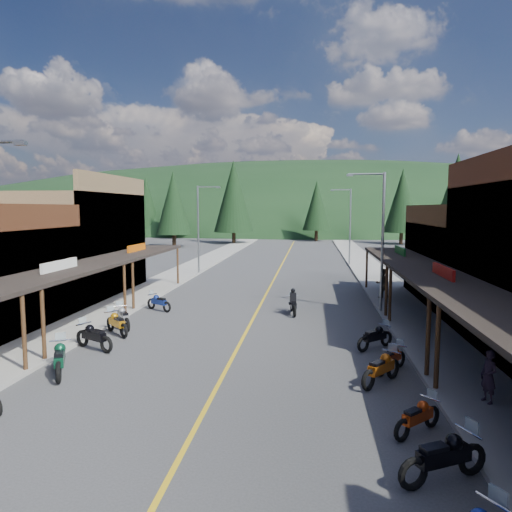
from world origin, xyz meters
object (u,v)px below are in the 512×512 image
(pine_10, at_px, (173,203))
(bike_east_5, at_px, (418,415))
(bike_west_6, at_px, (60,357))
(pine_9, at_px, (471,205))
(streetlight_3, at_px, (349,223))
(pine_0, at_px, (78,206))
(bike_east_8, at_px, (375,336))
(streetlight_1, at_px, (200,225))
(shop_east_3, at_px, (483,264))
(streetlight_2, at_px, (380,236))
(bike_east_7, at_px, (391,357))
(pine_7, at_px, (146,202))
(pine_8, at_px, (122,208))
(pedestrian_east_b, at_px, (382,283))
(pine_3, at_px, (317,206))
(bike_west_7, at_px, (94,335))
(pine_1, at_px, (174,202))
(pedestrian_east_a, at_px, (489,376))
(pine_5, at_px, (478,197))
(bike_east_6, at_px, (381,367))
(bike_west_8, at_px, (117,322))
(pine_4, at_px, (402,201))
(pine_11, at_px, (457,198))
(pine_2, at_px, (234,196))
(rider_on_bike, at_px, (293,304))
(shop_west_3, at_px, (66,244))
(bike_east_4, at_px, (444,455))
(bike_west_10, at_px, (159,301))
(bike_west_9, at_px, (123,316))

(pine_10, height_order, bike_east_5, pine_10)
(bike_west_6, bearing_deg, pine_9, 31.59)
(streetlight_3, distance_m, pine_0, 56.86)
(bike_east_8, bearing_deg, streetlight_1, 170.11)
(bike_east_5, bearing_deg, shop_east_3, 113.25)
(streetlight_2, distance_m, bike_east_7, 10.43)
(pine_7, bearing_deg, pine_8, -74.48)
(pedestrian_east_b, bearing_deg, pine_3, -112.38)
(streetlight_1, height_order, bike_west_7, streetlight_1)
(streetlight_3, xyz_separation_m, pine_7, (-38.95, 46.00, 2.78))
(pine_1, bearing_deg, pedestrian_east_a, -66.42)
(pine_8, bearing_deg, pine_5, 29.74)
(pine_7, height_order, bike_east_6, pine_7)
(bike_west_8, height_order, pedestrian_east_a, pedestrian_east_a)
(shop_east_3, xyz_separation_m, pine_1, (-37.75, 58.70, 4.70))
(pine_4, bearing_deg, shop_east_3, -94.98)
(shop_east_3, height_order, pedestrian_east_b, shop_east_3)
(bike_west_8, xyz_separation_m, pedestrian_east_a, (14.49, -6.21, 0.34))
(pine_5, height_order, bike_east_5, pine_5)
(pine_7, distance_m, bike_east_8, 84.23)
(pine_1, distance_m, pine_9, 54.13)
(bike_west_8, height_order, bike_east_5, bike_west_8)
(pine_11, distance_m, bike_west_8, 45.03)
(pine_7, distance_m, pine_11, 64.40)
(pine_10, relative_size, bike_west_6, 4.94)
(pine_7, bearing_deg, shop_east_3, -54.73)
(pine_7, bearing_deg, pine_4, -17.74)
(pine_1, height_order, pine_9, pine_1)
(streetlight_2, distance_m, bike_east_6, 11.69)
(pine_9, relative_size, bike_west_7, 4.80)
(pedestrian_east_b, bearing_deg, pine_2, -95.26)
(pine_0, distance_m, pine_5, 74.69)
(rider_on_bike, height_order, pedestrian_east_a, pedestrian_east_a)
(shop_west_3, xyz_separation_m, pine_3, (17.78, 54.70, 2.96))
(bike_east_6, bearing_deg, pine_1, 151.62)
(bike_west_7, xyz_separation_m, bike_east_6, (11.53, -2.46, -0.02))
(pine_9, distance_m, bike_east_4, 56.75)
(pine_1, xyz_separation_m, pine_5, (58.00, 2.00, 0.75))
(pine_9, bearing_deg, streetlight_2, -114.74)
(pine_11, height_order, bike_west_10, pine_11)
(bike_west_9, bearing_deg, bike_east_8, -45.87)
(bike_west_8, distance_m, bike_west_9, 1.15)
(bike_west_8, distance_m, bike_east_7, 12.58)
(pine_8, distance_m, bike_east_5, 54.41)
(pine_7, bearing_deg, pine_0, -119.74)
(pine_9, bearing_deg, bike_west_10, -128.06)
(pine_11, bearing_deg, shop_east_3, -103.17)
(pine_9, xyz_separation_m, bike_east_4, (-17.97, -53.52, -5.73))
(pine_7, bearing_deg, bike_east_5, -65.25)
(pine_0, distance_m, pine_4, 58.04)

